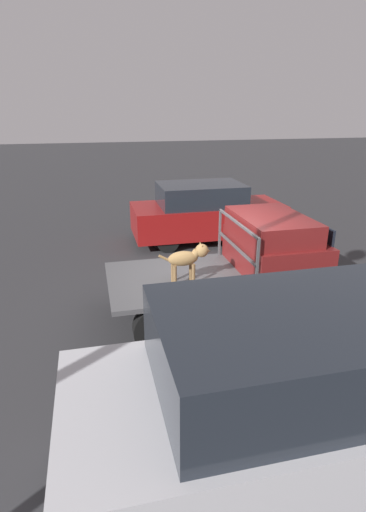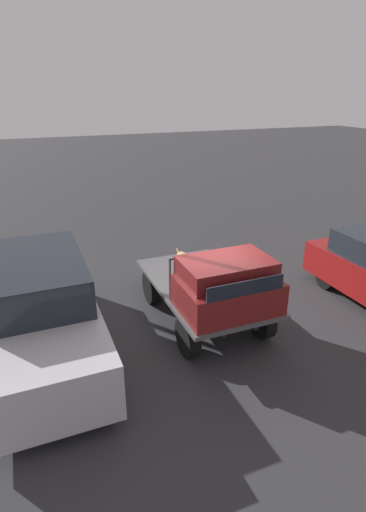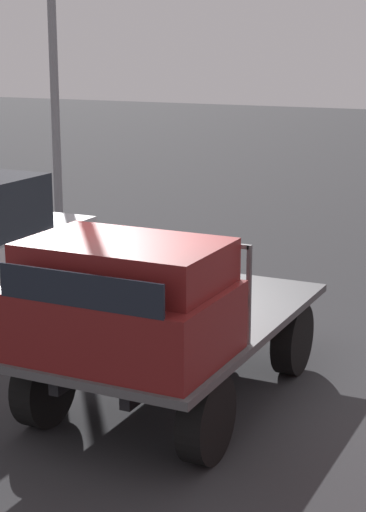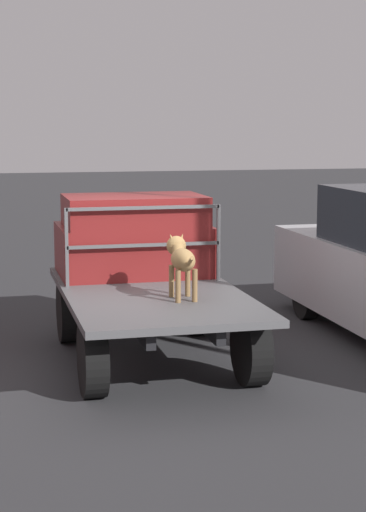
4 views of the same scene
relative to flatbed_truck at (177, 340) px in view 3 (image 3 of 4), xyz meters
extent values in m
plane|color=#2D2D30|center=(0.00, 0.00, -0.62)|extent=(80.00, 80.00, 0.00)
cylinder|color=black|center=(1.16, 0.85, -0.22)|extent=(0.80, 0.24, 0.80)
cylinder|color=black|center=(1.16, -0.85, -0.22)|extent=(0.80, 0.24, 0.80)
cylinder|color=black|center=(-1.16, 0.85, -0.22)|extent=(0.80, 0.24, 0.80)
cylinder|color=black|center=(-1.16, -0.85, -0.22)|extent=(0.80, 0.24, 0.80)
cube|color=black|center=(0.00, 0.36, 0.07)|extent=(3.44, 0.10, 0.18)
cube|color=black|center=(0.00, -0.36, 0.07)|extent=(3.44, 0.10, 0.18)
cube|color=#4C4C4F|center=(0.00, 0.00, 0.20)|extent=(3.74, 2.03, 0.08)
cube|color=maroon|center=(1.15, 0.00, 0.56)|extent=(1.34, 1.91, 0.63)
cube|color=maroon|center=(1.05, 0.00, 1.07)|extent=(1.14, 1.76, 0.39)
cube|color=black|center=(1.81, 0.00, 1.02)|extent=(0.02, 1.57, 0.29)
cube|color=#4C4C4F|center=(0.41, 0.93, 0.72)|extent=(0.04, 0.04, 0.95)
cube|color=#4C4C4F|center=(0.41, -0.93, 0.72)|extent=(0.04, 0.04, 0.95)
cube|color=#4C4C4F|center=(0.41, 0.00, 1.17)|extent=(0.04, 1.87, 0.04)
cube|color=#4C4C4F|center=(0.41, 0.00, 0.72)|extent=(0.04, 1.87, 0.04)
cylinder|color=brown|center=(-0.46, -0.14, 0.43)|extent=(0.06, 0.06, 0.36)
cylinder|color=brown|center=(-0.46, -0.33, 0.43)|extent=(0.06, 0.06, 0.36)
cylinder|color=brown|center=(-0.77, -0.14, 0.43)|extent=(0.06, 0.06, 0.36)
cylinder|color=brown|center=(-0.77, -0.33, 0.43)|extent=(0.06, 0.06, 0.36)
ellipsoid|color=olive|center=(-0.62, -0.23, 0.69)|extent=(0.51, 0.25, 0.25)
sphere|color=brown|center=(-0.48, -0.23, 0.64)|extent=(0.11, 0.11, 0.11)
cylinder|color=olive|center=(-0.40, -0.23, 0.76)|extent=(0.18, 0.14, 0.17)
sphere|color=olive|center=(-0.29, -0.23, 0.80)|extent=(0.22, 0.22, 0.22)
cone|color=brown|center=(-0.20, -0.23, 0.78)|extent=(0.12, 0.12, 0.12)
cone|color=olive|center=(-0.30, -0.17, 0.90)|extent=(0.06, 0.08, 0.10)
cone|color=olive|center=(-0.30, -0.30, 0.90)|extent=(0.06, 0.08, 0.10)
cylinder|color=olive|center=(-0.92, -0.23, 0.71)|extent=(0.22, 0.04, 0.15)
cylinder|color=black|center=(-1.51, -2.62, -0.32)|extent=(0.60, 0.20, 0.60)
cylinder|color=gray|center=(-6.01, -5.50, 3.14)|extent=(0.16, 0.16, 7.51)
camera|label=1|loc=(-2.03, -6.28, 3.06)|focal=28.00mm
camera|label=2|loc=(7.27, -3.43, 4.31)|focal=28.00mm
camera|label=3|loc=(7.46, 3.68, 2.98)|focal=60.00mm
camera|label=4|loc=(-9.64, 1.98, 2.17)|focal=60.00mm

